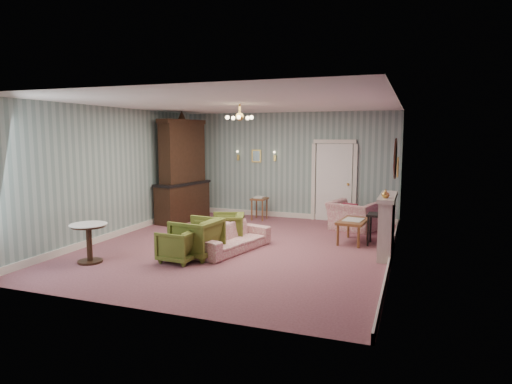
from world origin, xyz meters
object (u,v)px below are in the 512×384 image
at_px(olive_chair_b, 197,236).
at_px(sofa_chintz, 231,233).
at_px(dresser, 182,168).
at_px(pedestal_table, 89,243).
at_px(coffee_table, 353,231).
at_px(olive_chair_a, 179,244).
at_px(olive_chair_c, 227,227).
at_px(side_table_black, 378,230).
at_px(wingback_chair, 353,211).
at_px(fireplace, 387,225).

xyz_separation_m(olive_chair_b, sofa_chintz, (0.42, 0.64, -0.05)).
xyz_separation_m(dresser, pedestal_table, (0.35, -4.04, -1.07)).
bearing_deg(coffee_table, dresser, 168.96).
bearing_deg(coffee_table, olive_chair_b, -140.66).
bearing_deg(dresser, olive_chair_b, -46.56).
xyz_separation_m(olive_chair_a, coffee_table, (2.78, 2.53, -0.08)).
bearing_deg(pedestal_table, olive_chair_c, 51.78).
height_order(coffee_table, pedestal_table, pedestal_table).
bearing_deg(pedestal_table, side_table_black, 32.72).
height_order(olive_chair_a, dresser, dresser).
xyz_separation_m(coffee_table, side_table_black, (0.52, -0.06, 0.08)).
bearing_deg(coffee_table, sofa_chintz, -145.51).
bearing_deg(olive_chair_c, coffee_table, 91.50).
bearing_deg(sofa_chintz, pedestal_table, 142.41).
bearing_deg(dresser, coffee_table, -0.87).
distance_m(olive_chair_c, sofa_chintz, 0.67).
height_order(wingback_chair, pedestal_table, wingback_chair).
distance_m(olive_chair_a, pedestal_table, 1.60).
relative_size(sofa_chintz, dresser, 0.65).
relative_size(dresser, fireplace, 2.04).
height_order(olive_chair_a, wingback_chair, wingback_chair).
xyz_separation_m(olive_chair_c, sofa_chintz, (0.33, -0.58, 0.01)).
relative_size(sofa_chintz, side_table_black, 2.78).
xyz_separation_m(olive_chair_a, side_table_black, (3.30, 2.47, 0.00)).
bearing_deg(fireplace, sofa_chintz, -165.78).
distance_m(sofa_chintz, side_table_black, 3.07).
relative_size(olive_chair_c, side_table_black, 1.05).
relative_size(olive_chair_a, dresser, 0.23).
bearing_deg(olive_chair_a, sofa_chintz, 154.66).
height_order(fireplace, side_table_black, fireplace).
distance_m(olive_chair_a, dresser, 4.05).
distance_m(olive_chair_a, sofa_chintz, 1.18).
xyz_separation_m(sofa_chintz, coffee_table, (2.20, 1.51, -0.11)).
bearing_deg(olive_chair_c, olive_chair_b, -22.96).
distance_m(wingback_chair, coffee_table, 1.29).
xyz_separation_m(olive_chair_c, wingback_chair, (2.35, 2.19, 0.12)).
relative_size(wingback_chair, side_table_black, 1.60).
bearing_deg(olive_chair_b, dresser, -139.61).
bearing_deg(wingback_chair, olive_chair_b, 72.26).
bearing_deg(wingback_chair, coffee_table, 115.83).
xyz_separation_m(olive_chair_a, olive_chair_c, (0.26, 1.61, 0.02)).
xyz_separation_m(olive_chair_c, fireplace, (3.25, 0.16, 0.23)).
xyz_separation_m(olive_chair_a, dresser, (-1.84, 3.43, 1.10)).
relative_size(olive_chair_c, sofa_chintz, 0.38).
bearing_deg(side_table_black, wingback_chair, 117.53).
bearing_deg(fireplace, olive_chair_b, -157.60).
xyz_separation_m(olive_chair_b, dresser, (-2.00, 3.05, 1.02)).
xyz_separation_m(olive_chair_b, fireplace, (3.35, 1.38, 0.17)).
distance_m(olive_chair_a, side_table_black, 4.12).
distance_m(olive_chair_c, dresser, 2.98).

